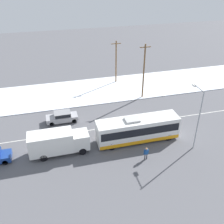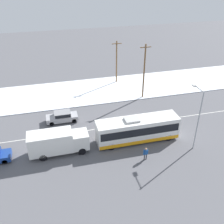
{
  "view_description": "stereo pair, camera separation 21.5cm",
  "coord_description": "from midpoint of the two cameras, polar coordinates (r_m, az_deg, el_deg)",
  "views": [
    {
      "loc": [
        -10.33,
        -29.6,
        20.5
      ],
      "look_at": [
        -2.03,
        1.7,
        1.4
      ],
      "focal_mm": 42.0,
      "sensor_mm": 36.0,
      "label": 1
    },
    {
      "loc": [
        -10.12,
        -29.66,
        20.5
      ],
      "look_at": [
        -2.03,
        1.7,
        1.4
      ],
      "focal_mm": 42.0,
      "sensor_mm": 36.0,
      "label": 2
    }
  ],
  "objects": [
    {
      "name": "ground_plane",
      "position": [
        37.45,
        3.83,
        -2.73
      ],
      "size": [
        120.0,
        120.0,
        0.0
      ],
      "primitive_type": "plane",
      "color": "#56565B"
    },
    {
      "name": "snow_lot",
      "position": [
        47.49,
        -0.61,
        5.03
      ],
      "size": [
        80.0,
        10.38,
        0.12
      ],
      "color": "silver",
      "rests_on": "ground_plane"
    },
    {
      "name": "lane_marking_center",
      "position": [
        37.45,
        3.83,
        -2.73
      ],
      "size": [
        60.0,
        0.12,
        0.0
      ],
      "color": "silver",
      "rests_on": "ground_plane"
    },
    {
      "name": "city_bus",
      "position": [
        33.6,
        5.72,
        -3.79
      ],
      "size": [
        10.58,
        2.57,
        3.36
      ],
      "color": "white",
      "rests_on": "ground_plane"
    },
    {
      "name": "box_truck",
      "position": [
        31.94,
        -11.65,
        -6.35
      ],
      "size": [
        7.09,
        2.3,
        3.01
      ],
      "color": "silver",
      "rests_on": "ground_plane"
    },
    {
      "name": "sedan_car",
      "position": [
        38.31,
        -10.63,
        -0.93
      ],
      "size": [
        4.46,
        1.8,
        1.55
      ],
      "rotation": [
        0.0,
        0.0,
        3.14
      ],
      "color": "#9E9EA3",
      "rests_on": "ground_plane"
    },
    {
      "name": "pedestrian_at_stop",
      "position": [
        31.0,
        7.55,
        -8.72
      ],
      "size": [
        0.6,
        0.27,
        1.67
      ],
      "color": "#23232D",
      "rests_on": "ground_plane"
    },
    {
      "name": "streetlamp",
      "position": [
        32.23,
        18.31,
        -0.1
      ],
      "size": [
        0.36,
        2.43,
        7.87
      ],
      "color": "#9EA3A8",
      "rests_on": "ground_plane"
    },
    {
      "name": "utility_pole_roadside",
      "position": [
        43.01,
        7.15,
        8.84
      ],
      "size": [
        1.8,
        0.24,
        9.17
      ],
      "color": "brown",
      "rests_on": "ground_plane"
    },
    {
      "name": "utility_pole_snowlot",
      "position": [
        48.9,
        1.12,
        10.97
      ],
      "size": [
        1.8,
        0.24,
        7.9
      ],
      "color": "brown",
      "rests_on": "ground_plane"
    }
  ]
}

